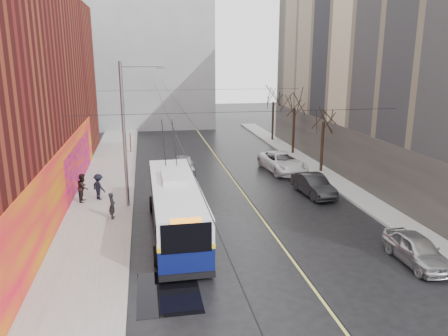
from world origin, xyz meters
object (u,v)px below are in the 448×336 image
(pedestrian_c, at_px, (99,187))
(trolleybus, at_px, (176,206))
(parked_car_c, at_px, (282,162))
(following_car, at_px, (184,165))
(parked_car_a, at_px, (417,249))
(streetlight_pole, at_px, (127,132))
(pedestrian_b, at_px, (83,188))
(tree_near, at_px, (324,112))
(parked_car_b, at_px, (314,185))
(tree_mid, at_px, (295,100))
(pedestrian_a, at_px, (112,206))
(tree_far, at_px, (273,95))

(pedestrian_c, bearing_deg, trolleybus, 174.75)
(trolleybus, distance_m, parked_car_c, 14.90)
(trolleybus, height_order, following_car, trolleybus)
(trolleybus, height_order, parked_car_c, trolleybus)
(trolleybus, xyz_separation_m, parked_car_a, (10.60, -5.60, -0.82))
(streetlight_pole, relative_size, pedestrian_b, 4.89)
(streetlight_pole, bearing_deg, parked_car_a, -37.46)
(following_car, bearing_deg, parked_car_c, -3.44)
(tree_near, height_order, trolleybus, tree_near)
(parked_car_b, bearing_deg, pedestrian_b, 170.76)
(parked_car_a, distance_m, following_car, 19.93)
(pedestrian_b, bearing_deg, tree_near, -68.60)
(tree_near, height_order, parked_car_b, tree_near)
(parked_car_c, bearing_deg, pedestrian_b, -166.10)
(tree_mid, relative_size, parked_car_b, 1.54)
(tree_near, xyz_separation_m, following_car, (-11.10, 1.66, -4.25))
(following_car, bearing_deg, parked_car_b, -39.32)
(pedestrian_c, bearing_deg, pedestrian_b, 62.16)
(trolleybus, xyz_separation_m, pedestrian_c, (-4.58, 6.12, -0.48))
(streetlight_pole, relative_size, parked_car_b, 2.08)
(pedestrian_c, bearing_deg, parked_car_b, -136.92)
(streetlight_pole, distance_m, tree_near, 16.28)
(tree_near, xyz_separation_m, parked_car_b, (-2.85, -5.56, -4.26))
(trolleybus, bearing_deg, pedestrian_b, 132.77)
(pedestrian_a, relative_size, pedestrian_b, 0.84)
(tree_far, bearing_deg, tree_mid, -90.00)
(parked_car_b, bearing_deg, pedestrian_c, 169.56)
(trolleybus, relative_size, pedestrian_c, 6.63)
(tree_near, distance_m, following_car, 12.01)
(following_car, relative_size, pedestrian_c, 2.48)
(parked_car_a, relative_size, pedestrian_a, 2.56)
(pedestrian_a, bearing_deg, tree_mid, -45.43)
(pedestrian_c, bearing_deg, parked_car_a, -169.73)
(following_car, bearing_deg, tree_far, 49.90)
(streetlight_pole, bearing_deg, pedestrian_b, 154.77)
(streetlight_pole, height_order, tree_mid, streetlight_pole)
(tree_near, bearing_deg, parked_car_b, -117.15)
(tree_mid, height_order, pedestrian_a, tree_mid)
(streetlight_pole, bearing_deg, trolleybus, -60.44)
(tree_near, height_order, pedestrian_a, tree_near)
(parked_car_c, bearing_deg, pedestrian_c, -165.73)
(tree_far, relative_size, parked_car_a, 1.65)
(tree_mid, bearing_deg, tree_near, -90.00)
(pedestrian_c, bearing_deg, tree_far, -85.21)
(tree_near, distance_m, parked_car_a, 16.75)
(tree_near, bearing_deg, pedestrian_b, -165.80)
(parked_car_b, relative_size, following_car, 1.02)
(trolleybus, distance_m, following_car, 12.25)
(trolleybus, bearing_deg, pedestrian_c, 126.36)
(tree_far, relative_size, trolleybus, 0.58)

